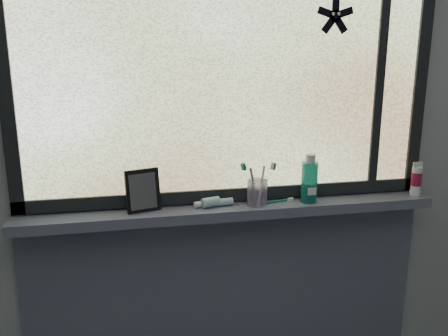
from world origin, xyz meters
TOP-DOWN VIEW (x-y plane):
  - wall_back at (0.00, 1.30)m, footprint 3.00×0.01m
  - windowsill at (0.00, 1.23)m, footprint 1.62×0.14m
  - sill_apron at (0.00, 1.29)m, footprint 1.62×0.02m
  - window_pane at (0.00, 1.28)m, footprint 1.50×0.01m
  - frame_bottom at (0.00, 1.28)m, footprint 1.60×0.03m
  - frame_left at (-0.78, 1.28)m, footprint 0.05×0.03m
  - frame_right at (0.78, 1.28)m, footprint 0.05×0.03m
  - frame_mullion at (0.60, 1.28)m, footprint 0.03×0.03m
  - starfish_sticker at (0.40, 1.27)m, footprint 0.15×0.02m
  - vanity_mirror at (-0.33, 1.24)m, footprint 0.14×0.10m
  - toothpaste_tube at (-0.06, 1.23)m, footprint 0.22×0.09m
  - toothbrush_cup at (0.10, 1.22)m, footprint 0.10×0.10m
  - toothbrush_lying at (0.15, 1.23)m, footprint 0.19×0.07m
  - mouthwash_bottle at (0.31, 1.22)m, footprint 0.07×0.07m
  - cream_tube at (0.77, 1.22)m, footprint 0.04×0.04m

SIDE VIEW (x-z plane):
  - sill_apron at x=0.00m, z-range 0.00..0.98m
  - windowsill at x=0.00m, z-range 0.98..1.02m
  - toothbrush_lying at x=0.15m, z-range 1.02..1.03m
  - toothpaste_tube at x=-0.06m, z-range 1.02..1.06m
  - frame_bottom at x=0.00m, z-range 1.02..1.07m
  - toothbrush_cup at x=0.10m, z-range 1.02..1.12m
  - cream_tube at x=0.77m, z-range 1.04..1.14m
  - vanity_mirror at x=-0.33m, z-range 1.02..1.18m
  - mouthwash_bottle at x=0.31m, z-range 1.04..1.19m
  - wall_back at x=0.00m, z-range 0.00..2.50m
  - frame_left at x=-0.78m, z-range 0.98..2.08m
  - frame_right at x=0.78m, z-range 0.98..2.08m
  - window_pane at x=0.00m, z-range 1.03..2.03m
  - frame_mullion at x=0.60m, z-range 1.03..2.03m
  - starfish_sticker at x=0.40m, z-range 1.65..1.79m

